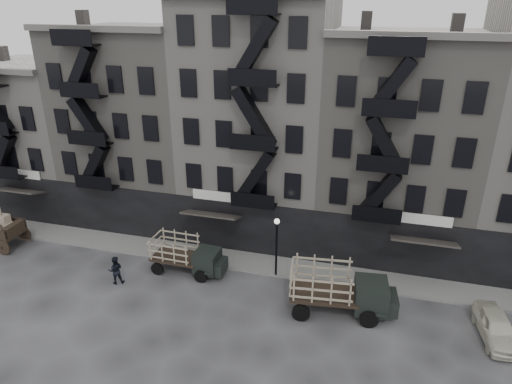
% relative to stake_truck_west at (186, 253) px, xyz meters
% --- Properties ---
extents(ground, '(140.00, 140.00, 0.00)m').
position_rel_stake_truck_west_xyz_m(ground, '(2.92, -1.64, -1.43)').
color(ground, '#38383A').
rests_on(ground, ground).
extents(sidewalk, '(55.00, 2.50, 0.15)m').
position_rel_stake_truck_west_xyz_m(sidewalk, '(2.92, 2.11, -1.36)').
color(sidewalk, slate).
rests_on(sidewalk, ground).
extents(building_west, '(10.00, 11.35, 13.20)m').
position_rel_stake_truck_west_xyz_m(building_west, '(-17.08, 8.19, 4.57)').
color(building_west, '#A4A097').
rests_on(building_west, ground).
extents(building_midwest, '(10.00, 11.35, 16.20)m').
position_rel_stake_truck_west_xyz_m(building_midwest, '(-7.08, 8.19, 6.07)').
color(building_midwest, gray).
rests_on(building_midwest, ground).
extents(building_center, '(10.00, 11.35, 18.20)m').
position_rel_stake_truck_west_xyz_m(building_center, '(2.92, 8.18, 7.07)').
color(building_center, '#A4A097').
rests_on(building_center, ground).
extents(building_mideast, '(10.00, 11.35, 16.20)m').
position_rel_stake_truck_west_xyz_m(building_mideast, '(12.92, 8.19, 6.07)').
color(building_mideast, gray).
rests_on(building_mideast, ground).
extents(lamp_post, '(0.36, 0.36, 4.28)m').
position_rel_stake_truck_west_xyz_m(lamp_post, '(5.92, 0.96, 1.35)').
color(lamp_post, black).
rests_on(lamp_post, ground).
extents(stake_truck_west, '(5.06, 2.21, 2.51)m').
position_rel_stake_truck_west_xyz_m(stake_truck_west, '(0.00, 0.00, 0.00)').
color(stake_truck_west, black).
rests_on(stake_truck_west, ground).
extents(stake_truck_east, '(6.28, 3.09, 3.05)m').
position_rel_stake_truck_west_xyz_m(stake_truck_east, '(10.28, -1.62, 0.31)').
color(stake_truck_east, black).
rests_on(stake_truck_east, ground).
extents(car_east, '(2.18, 4.30, 1.40)m').
position_rel_stake_truck_west_xyz_m(car_east, '(18.75, -1.63, -0.73)').
color(car_east, beige).
rests_on(car_east, ground).
extents(pedestrian_mid, '(1.17, 1.09, 1.93)m').
position_rel_stake_truck_west_xyz_m(pedestrian_mid, '(-3.87, -2.49, -0.47)').
color(pedestrian_mid, black).
rests_on(pedestrian_mid, ground).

